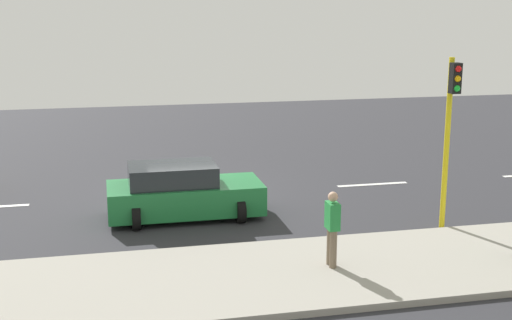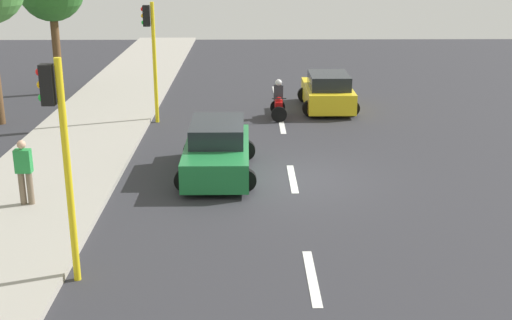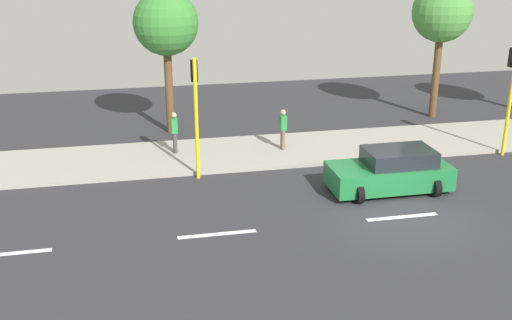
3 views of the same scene
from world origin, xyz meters
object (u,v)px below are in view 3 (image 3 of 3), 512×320
car_green (391,171)px  pedestrian_by_tree (283,128)px  traffic_light_corner (195,101)px  pedestrian_near_signal (175,131)px  street_tree_center (442,14)px  traffic_light_midblock (511,85)px  street_tree_north (166,24)px

car_green → pedestrian_by_tree: (4.74, 2.73, 0.35)m
traffic_light_corner → pedestrian_near_signal: bearing=13.7°
car_green → street_tree_center: (8.48, -5.90, 4.34)m
pedestrian_by_tree → traffic_light_midblock: 9.23m
car_green → street_tree_north: size_ratio=0.66×
pedestrian_near_signal → traffic_light_corner: traffic_light_corner is taller
car_green → traffic_light_midblock: size_ratio=0.94×
pedestrian_by_tree → street_tree_north: street_tree_north is taller
pedestrian_by_tree → street_tree_center: bearing=-66.5°
street_tree_center → pedestrian_by_tree: bearing=113.5°
pedestrian_by_tree → traffic_light_corner: 4.71m
car_green → traffic_light_corner: traffic_light_corner is taller
traffic_light_corner → street_tree_north: bearing=5.4°
pedestrian_by_tree → traffic_light_midblock: (-2.08, -8.79, 1.87)m
street_tree_north → traffic_light_midblock: bearing=-114.0°
pedestrian_by_tree → traffic_light_midblock: traffic_light_midblock is taller
traffic_light_midblock → pedestrian_near_signal: bearing=79.1°
pedestrian_near_signal → pedestrian_by_tree: bearing=-96.1°
traffic_light_corner → street_tree_north: (5.86, 0.55, 1.97)m
car_green → street_tree_center: 11.20m
traffic_light_midblock → street_tree_center: size_ratio=0.69×
pedestrian_near_signal → street_tree_center: street_tree_center is taller
car_green → street_tree_center: street_tree_center is taller
car_green → traffic_light_midblock: (2.66, -6.06, 2.22)m
car_green → traffic_light_corner: (2.66, 6.52, 2.22)m
street_tree_north → street_tree_center: street_tree_center is taller
pedestrian_near_signal → traffic_light_midblock: (-2.55, -13.20, 1.87)m
street_tree_center → pedestrian_near_signal: bearing=104.1°
pedestrian_by_tree → street_tree_north: bearing=48.9°
car_green → traffic_light_midblock: traffic_light_midblock is taller
street_tree_center → traffic_light_midblock: bearing=-178.4°
car_green → pedestrian_by_tree: pedestrian_by_tree is taller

